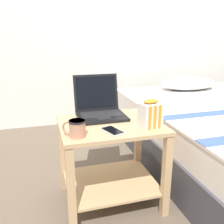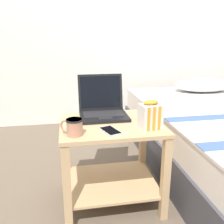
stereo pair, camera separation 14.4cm
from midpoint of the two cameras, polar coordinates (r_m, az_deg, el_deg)
The scene contains 7 objects.
ground_plane at distance 1.76m, azimuth 2.26°, elevation -19.43°, with size 8.00×8.00×0.00m, color brown.
back_wall at distance 3.03m, azimuth -4.45°, elevation 20.84°, with size 8.00×0.05×2.50m.
bedside_table at distance 1.58m, azimuth 2.41°, elevation -9.25°, with size 0.61×0.50×0.54m.
laptop at distance 1.63m, azimuth 0.40°, elevation 0.93°, with size 0.30×0.30×0.25m.
mug_front_left at distance 1.31m, azimuth -5.60°, elevation -3.31°, with size 0.12×0.09×0.09m.
snack_bag at distance 1.42m, azimuth 11.63°, elevation -0.81°, with size 0.13×0.11×0.16m.
cell_phone at distance 1.36m, azimuth 2.65°, elevation -4.41°, with size 0.12×0.16×0.01m.
Camera 2 is at (-0.24, -1.40, 1.05)m, focal length 40.00 mm.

